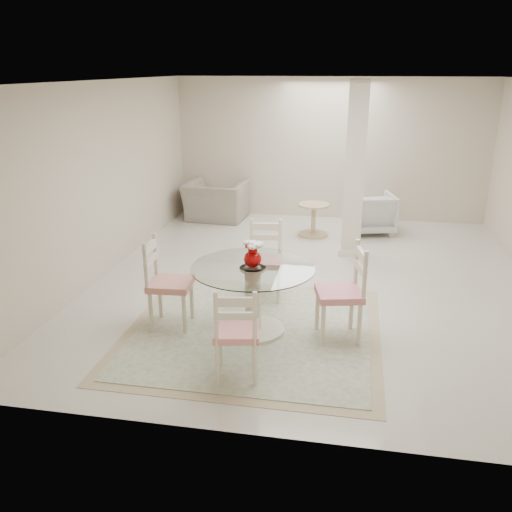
% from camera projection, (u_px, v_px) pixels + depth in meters
% --- Properties ---
extents(ground, '(7.00, 7.00, 0.00)m').
position_uv_depth(ground, '(313.00, 281.00, 7.68)').
color(ground, beige).
rests_on(ground, ground).
extents(room_shell, '(6.02, 7.02, 2.71)m').
position_uv_depth(room_shell, '(317.00, 149.00, 7.06)').
color(room_shell, beige).
rests_on(room_shell, ground).
extents(column, '(0.30, 0.30, 2.70)m').
position_uv_depth(column, '(355.00, 171.00, 8.35)').
color(column, beige).
rests_on(column, ground).
extents(area_rug, '(2.87, 2.87, 0.02)m').
position_uv_depth(area_rug, '(253.00, 331.00, 6.20)').
color(area_rug, tan).
rests_on(area_rug, ground).
extents(dining_table, '(1.37, 1.37, 0.79)m').
position_uv_depth(dining_table, '(253.00, 299.00, 6.07)').
color(dining_table, beige).
rests_on(dining_table, ground).
extents(red_vase, '(0.23, 0.22, 0.30)m').
position_uv_depth(red_vase, '(253.00, 254.00, 5.88)').
color(red_vase, '#A90506').
rests_on(red_vase, dining_table).
extents(dining_chair_east, '(0.58, 0.58, 1.20)m').
position_uv_depth(dining_chair_east, '(346.00, 286.00, 5.85)').
color(dining_chair_east, '#F4E7C9').
rests_on(dining_chair_east, ground).
extents(dining_chair_north, '(0.49, 0.49, 1.12)m').
position_uv_depth(dining_chair_north, '(265.00, 254.00, 6.96)').
color(dining_chair_north, '#F4E9C9').
rests_on(dining_chair_north, ground).
extents(dining_chair_west, '(0.50, 0.50, 1.18)m').
position_uv_depth(dining_chair_west, '(164.00, 276.00, 6.14)').
color(dining_chair_west, beige).
rests_on(dining_chair_west, ground).
extents(dining_chair_south, '(0.50, 0.50, 1.08)m').
position_uv_depth(dining_chair_south, '(236.00, 327.00, 5.06)').
color(dining_chair_south, '#EDE5C3').
rests_on(dining_chair_south, ground).
extents(recliner_taupe, '(1.22, 1.08, 0.75)m').
position_uv_depth(recliner_taupe, '(216.00, 201.00, 10.64)').
color(recliner_taupe, gray).
rests_on(recliner_taupe, ground).
extents(armchair_white, '(0.95, 0.97, 0.73)m').
position_uv_depth(armchair_white, '(371.00, 213.00, 9.81)').
color(armchair_white, silver).
rests_on(armchair_white, ground).
extents(side_table, '(0.56, 0.56, 0.58)m').
position_uv_depth(side_table, '(313.00, 221.00, 9.65)').
color(side_table, tan).
rests_on(side_table, ground).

